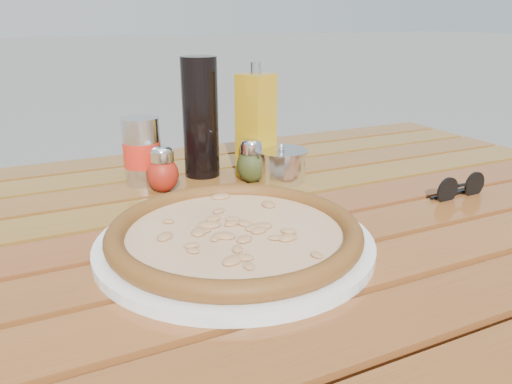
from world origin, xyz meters
name	(u,v)px	position (x,y,z in m)	size (l,w,h in m)	color
table	(261,259)	(0.00, 0.00, 0.67)	(1.40, 0.90, 0.75)	#361D0C
plate	(235,243)	(-0.08, -0.09, 0.76)	(0.36, 0.36, 0.01)	white
pizza	(235,232)	(-0.08, -0.09, 0.77)	(0.41, 0.41, 0.03)	beige
pepper_shaker	(163,170)	(-0.10, 0.17, 0.79)	(0.06, 0.06, 0.08)	#B52414
oregano_shaker	(251,161)	(0.06, 0.15, 0.79)	(0.07, 0.07, 0.08)	#3E441B
dark_bottle	(201,118)	(-0.01, 0.23, 0.86)	(0.07, 0.07, 0.22)	black
soda_can	(142,152)	(-0.12, 0.23, 0.81)	(0.07, 0.07, 0.12)	silver
olive_oil_cruet	(256,125)	(0.08, 0.18, 0.85)	(0.07, 0.07, 0.21)	#AE8012
parmesan_tin	(281,165)	(0.11, 0.13, 0.78)	(0.12, 0.12, 0.07)	silver
sunglasses	(460,188)	(0.33, -0.07, 0.77)	(0.11, 0.03, 0.04)	black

